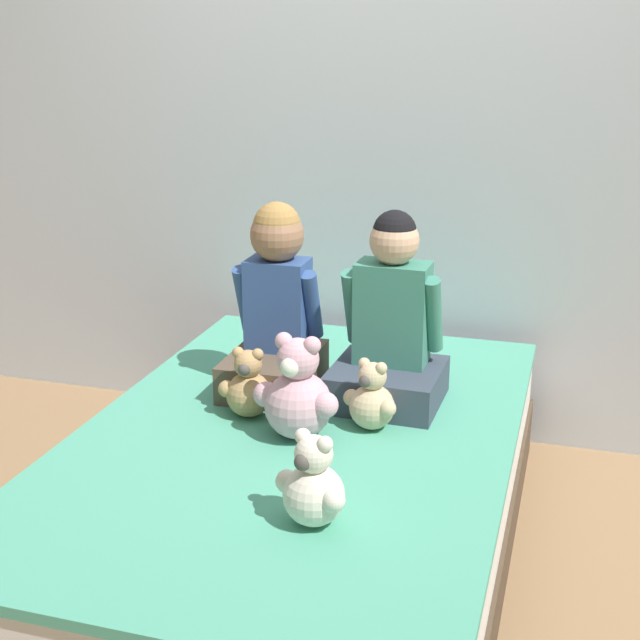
% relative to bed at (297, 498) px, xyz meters
% --- Properties ---
extents(ground_plane, '(14.00, 14.00, 0.00)m').
position_rel_bed_xyz_m(ground_plane, '(0.00, 0.00, -0.23)').
color(ground_plane, '#93704C').
extents(wall_behind_bed, '(8.00, 0.06, 2.50)m').
position_rel_bed_xyz_m(wall_behind_bed, '(0.00, 1.14, 1.02)').
color(wall_behind_bed, silver).
rests_on(wall_behind_bed, ground_plane).
extents(bed, '(1.32, 2.04, 0.46)m').
position_rel_bed_xyz_m(bed, '(0.00, 0.00, 0.00)').
color(bed, '#473828').
rests_on(bed, ground_plane).
extents(child_on_left, '(0.30, 0.39, 0.64)m').
position_rel_bed_xyz_m(child_on_left, '(-0.18, 0.33, 0.50)').
color(child_on_left, brown).
rests_on(child_on_left, bed).
extents(child_on_right, '(0.36, 0.35, 0.63)m').
position_rel_bed_xyz_m(child_on_right, '(0.22, 0.33, 0.48)').
color(child_on_right, '#384251').
rests_on(child_on_right, bed).
extents(teddy_bear_held_by_left_child, '(0.19, 0.14, 0.23)m').
position_rel_bed_xyz_m(teddy_bear_held_by_left_child, '(-0.18, 0.06, 0.33)').
color(teddy_bear_held_by_left_child, tan).
rests_on(teddy_bear_held_by_left_child, bed).
extents(teddy_bear_held_by_right_child, '(0.18, 0.14, 0.22)m').
position_rel_bed_xyz_m(teddy_bear_held_by_right_child, '(0.21, 0.09, 0.33)').
color(teddy_bear_held_by_right_child, '#D1B78E').
rests_on(teddy_bear_held_by_right_child, bed).
extents(teddy_bear_between_children, '(0.27, 0.21, 0.33)m').
position_rel_bed_xyz_m(teddy_bear_between_children, '(0.02, -0.04, 0.37)').
color(teddy_bear_between_children, '#DBA3B2').
rests_on(teddy_bear_between_children, bed).
extents(teddy_bear_at_foot_of_bed, '(0.20, 0.16, 0.25)m').
position_rel_bed_xyz_m(teddy_bear_at_foot_of_bed, '(0.21, -0.50, 0.34)').
color(teddy_bear_at_foot_of_bed, silver).
rests_on(teddy_bear_at_foot_of_bed, bed).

